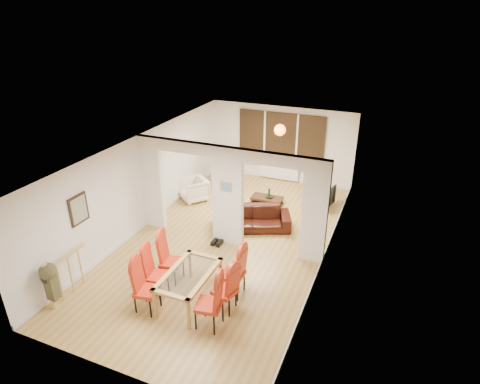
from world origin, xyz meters
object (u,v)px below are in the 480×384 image
Objects in this scene: bowl at (269,197)px; coffee_table at (267,200)px; dining_chair_la at (146,288)px; bottle at (269,192)px; dining_table at (189,287)px; dining_chair_lc at (171,259)px; person at (224,169)px; dining_chair_lb at (156,273)px; dining_chair_rb at (225,288)px; dining_chair_rc at (232,271)px; armchair at (194,189)px; television at (326,198)px; sofa at (252,218)px; dining_chair_ra at (209,301)px.

coffee_table is at bearing 178.51° from bowl.
dining_chair_la reaches higher than bottle.
dining_chair_lc reaches higher than dining_table.
dining_chair_lb is at bearing 19.43° from person.
dining_chair_rb is at bearing -4.91° from dining_chair_lb.
dining_chair_rc is at bearing -7.47° from dining_chair_lc.
armchair is 3.53× the size of bowl.
armchair is at bearing 129.91° from dining_chair_rc.
dining_table is 6.78× the size of bowl.
television is (1.00, 4.82, -0.28)m from dining_chair_rc.
person is (-1.62, 5.26, 0.44)m from dining_table.
armchair is at bearing 134.37° from sofa.
dining_chair_rc is 1.46× the size of armchair.
dining_chair_rb is (0.09, 0.53, -0.06)m from dining_chair_ra.
person is at bearing 90.00° from dining_chair_lb.
bottle is at bearing 115.60° from television.
dining_chair_lc is at bearing -99.75° from bottle.
dining_chair_rb is 5.19m from armchair.
coffee_table is 3.19× the size of bottle.
dining_chair_lc is 0.53× the size of sofa.
dining_table is 1.92× the size of armchair.
dining_chair_lb is at bearing -32.98° from armchair.
dining_chair_la is 3.96m from sofa.
television is 1.79m from coffee_table.
person is at bearing 101.71° from dining_chair_ra.
dining_chair_la is (-0.66, -0.55, 0.19)m from dining_table.
dining_table is 4.83m from armchair.
dining_chair_lc is at bearing 178.45° from dining_chair_rb.
sofa reaches higher than bowl.
bottle is at bearing 90.20° from person.
television is at bearing 15.31° from coffee_table.
bowl is (0.03, -0.04, -0.12)m from bottle.
dining_chair_rc is at bearing -100.61° from sofa.
television is at bearing 69.78° from dining_chair_ra.
dining_chair_ra is 1.15× the size of television.
dining_chair_ra is 1.48× the size of armchair.
bottle reaches higher than bowl.
dining_chair_rb is (0.77, 0.06, 0.17)m from dining_table.
bowl is at bearing 67.91° from sofa.
dining_table is at bearing -115.01° from sofa.
dining_chair_la is 4.89× the size of bowl.
bottle is (-1.67, -0.43, 0.08)m from television.
coffee_table is 0.16m from bowl.
dining_chair_rc is 4.75m from armchair.
coffee_table is at bearing 69.83° from dining_chair_lc.
dining_table is 0.73× the size of sofa.
dining_chair_la is 0.51m from dining_chair_lb.
dining_chair_rb is 1.08× the size of coffee_table.
dining_chair_lc is 5.48m from television.
dining_chair_ra is at bearing -6.83° from dining_chair_la.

